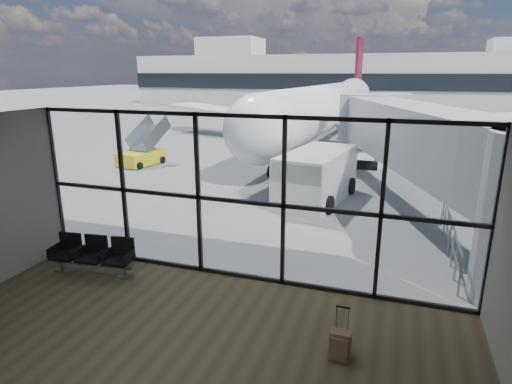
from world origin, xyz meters
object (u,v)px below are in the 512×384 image
Objects in this scene: seating_row at (94,253)px; service_van at (316,176)px; suitcase at (340,345)px; belt_loader at (269,140)px; airliner at (328,107)px; mobile_stairs at (142,156)px.

service_van is (4.56, 8.91, 0.54)m from seating_row.
seating_row is at bearing 167.84° from suitcase.
suitcase reaches higher than seating_row.
seating_row is 21.65m from belt_loader.
airliner is at bearing 106.74° from service_van.
mobile_stairs reaches higher than seating_row.
mobile_stairs is (-9.10, -12.76, -2.19)m from airliner.
seating_row is 10.02m from service_van.
mobile_stairs is at bearing 134.76° from suitcase.
seating_row is 0.45× the size of service_van.
seating_row is at bearing -108.38° from service_van.
airliner reaches higher than mobile_stairs.
airliner is at bearing 78.35° from seating_row.
mobile_stairs is (-6.92, 13.03, -0.04)m from seating_row.
service_van is (2.38, -16.88, -1.62)m from airliner.
suitcase is 24.82m from belt_loader.
service_van is 14.07m from belt_loader.
airliner is 10.00× the size of mobile_stairs.
suitcase is 28.01m from airliner.
belt_loader is at bearing 68.07° from mobile_stairs.
seating_row is 0.65× the size of belt_loader.
airliner is at bearing 101.30° from suitcase.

